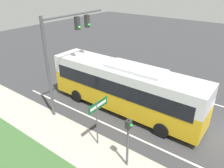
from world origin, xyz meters
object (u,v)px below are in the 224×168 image
object	(u,v)px
bus	(124,86)
street_sign	(98,114)
pedestrian_signal	(128,136)
signal_gantry	(64,44)

from	to	relation	value
bus	street_sign	size ratio (longest dim) A/B	3.94
pedestrian_signal	street_sign	bearing A→B (deg)	79.50
signal_gantry	street_sign	world-z (taller)	signal_gantry
pedestrian_signal	street_sign	world-z (taller)	street_sign
bus	street_sign	distance (m)	4.16
bus	pedestrian_signal	size ratio (longest dim) A/B	4.00
bus	pedestrian_signal	bearing A→B (deg)	-144.03
pedestrian_signal	signal_gantry	bearing A→B (deg)	70.60
street_sign	signal_gantry	bearing A→B (deg)	66.36
street_sign	bus	bearing A→B (deg)	13.09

